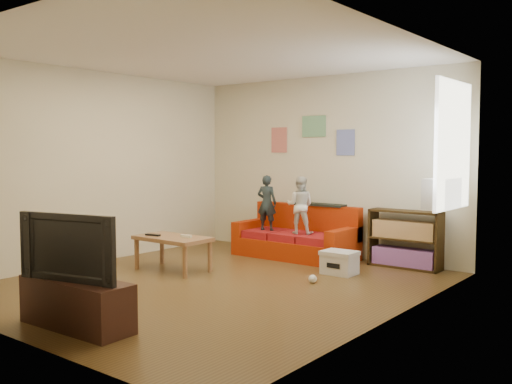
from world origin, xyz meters
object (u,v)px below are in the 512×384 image
Objects in this scene: sofa at (297,239)px; tv_stand at (76,304)px; coffee_table at (173,241)px; file_box at (339,262)px; television at (75,246)px; bookshelf at (405,242)px; child_b at (300,205)px; child_a at (267,203)px.

tv_stand is at bearing -84.91° from sofa.
coffee_table is at bearing -112.11° from sofa.
television reaches higher than file_box.
sofa is 1.29m from file_box.
bookshelf reaches higher than tv_stand.
child_b reaches higher than coffee_table.
tv_stand is (1.11, -2.23, -0.17)m from coffee_table.
child_b is 0.82× the size of coffee_table.
sofa is 4.07m from tv_stand.
child_a reaches higher than television.
coffee_table is 1.04× the size of bookshelf.
bookshelf is at bearing 8.55° from sofa.
tv_stand is (0.81, -3.90, -0.58)m from child_a.
child_a is 2.12m from bookshelf.
child_b is 0.71× the size of tv_stand.
sofa reaches higher than tv_stand.
bookshelf is at bearing 61.53° from file_box.
sofa is 0.71m from child_a.
television reaches higher than bookshelf.
tv_stand is (-1.22, -4.30, -0.13)m from bookshelf.
tv_stand is at bearing 0.00° from television.
television is at bearing -84.91° from sofa.
child_a is 1.74m from coffee_table.
child_b is 3.90m from television.
sofa is 1.79× the size of coffee_table.
coffee_table is (-0.89, -1.67, -0.40)m from child_b.
child_a is 1.00× the size of child_b.
child_b is 0.80× the size of television.
bookshelf is 4.47m from tv_stand.
child_b is at bearing 61.88° from coffee_table.
coffee_table is (-0.29, -1.67, -0.41)m from child_a.
child_a is at bearing 99.67° from tv_stand.
child_a reaches higher than sofa.
file_box is 0.37× the size of tv_stand.
sofa is 1.85× the size of bookshelf.
file_box is at bearing 64.88° from television.
child_b reaches higher than bookshelf.
child_b is at bearing 80.22° from television.
coffee_table is 2.49m from tv_stand.
child_a is 0.83× the size of coffee_table.
tv_stand is at bearing 87.39° from child_a.
child_a is 0.86× the size of bookshelf.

